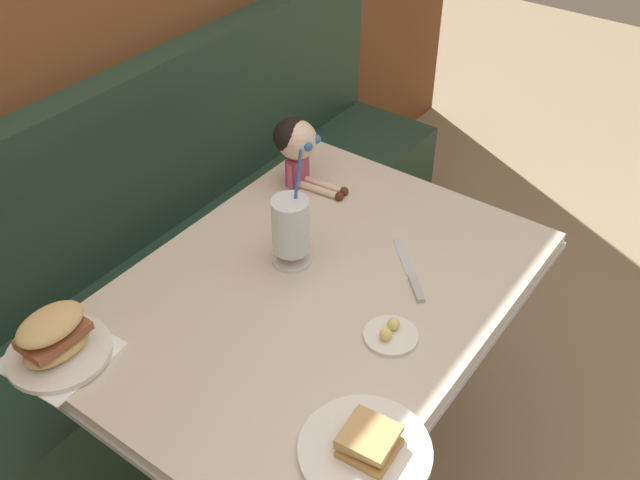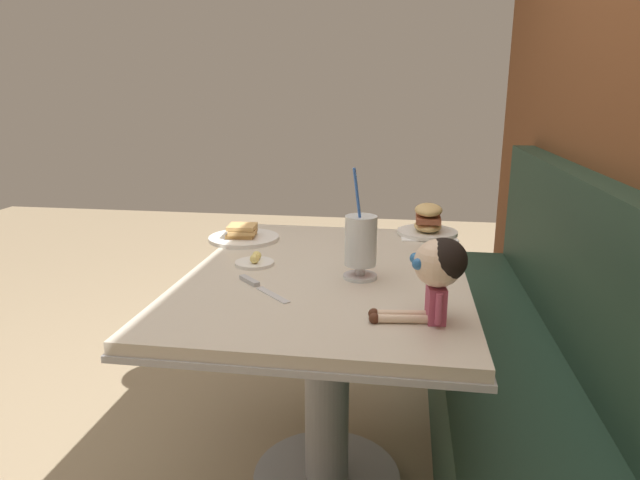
% 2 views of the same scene
% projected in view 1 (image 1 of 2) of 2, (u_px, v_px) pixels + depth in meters
% --- Properties ---
extents(wood_panel_wall, '(4.40, 0.08, 2.40)m').
position_uv_depth(wood_panel_wall, '(31.00, 13.00, 1.78)').
color(wood_panel_wall, brown).
rests_on(wood_panel_wall, ground).
extents(booth_bench, '(2.60, 0.48, 1.00)m').
position_uv_depth(booth_bench, '(151.00, 306.00, 2.22)').
color(booth_bench, '#233D2D').
rests_on(booth_bench, ground).
extents(diner_table, '(1.11, 0.81, 0.74)m').
position_uv_depth(diner_table, '(313.00, 347.00, 1.79)').
color(diner_table, beige).
rests_on(diner_table, ground).
extents(toast_plate, '(0.25, 0.25, 0.06)m').
position_uv_depth(toast_plate, '(366.00, 448.00, 1.31)').
color(toast_plate, white).
rests_on(toast_plate, diner_table).
extents(milkshake_glass, '(0.10, 0.10, 0.32)m').
position_uv_depth(milkshake_glass, '(291.00, 229.00, 1.69)').
color(milkshake_glass, silver).
rests_on(milkshake_glass, diner_table).
extents(sandwich_plate, '(0.22, 0.22, 0.12)m').
position_uv_depth(sandwich_plate, '(55.00, 341.00, 1.48)').
color(sandwich_plate, white).
rests_on(sandwich_plate, diner_table).
extents(butter_saucer, '(0.12, 0.12, 0.04)m').
position_uv_depth(butter_saucer, '(390.00, 334.00, 1.54)').
color(butter_saucer, white).
rests_on(butter_saucer, diner_table).
extents(butter_knife, '(0.18, 0.18, 0.01)m').
position_uv_depth(butter_knife, '(413.00, 280.00, 1.69)').
color(butter_knife, silver).
rests_on(butter_knife, diner_table).
extents(seated_doll, '(0.12, 0.22, 0.20)m').
position_uv_depth(seated_doll, '(297.00, 143.00, 1.94)').
color(seated_doll, '#B74C6B').
rests_on(seated_doll, diner_table).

